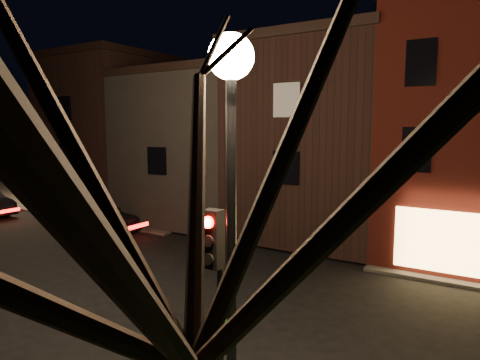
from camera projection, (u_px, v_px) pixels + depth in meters
name	position (u px, v px, depth m)	size (l,w,h in m)	color
ground	(175.00, 287.00, 14.55)	(120.00, 120.00, 0.00)	black
sidewalk_far_left	(152.00, 182.00, 41.88)	(30.00, 30.00, 0.12)	#2D2B28
corner_building	(471.00, 127.00, 17.70)	(6.50, 8.50, 10.50)	#4C130D
row_building_a	(329.00, 138.00, 22.03)	(7.30, 10.30, 9.40)	black
row_building_b	(214.00, 145.00, 25.89)	(7.80, 10.30, 8.40)	black
row_building_c	(129.00, 132.00, 29.59)	(7.30, 10.30, 9.90)	black
street_lamp_near	(231.00, 144.00, 5.62)	(0.60, 0.60, 6.48)	black
street_lamp_far	(19.00, 131.00, 29.10)	(0.60, 0.60, 6.48)	black
traffic_signal	(216.00, 295.00, 6.63)	(0.58, 0.38, 4.05)	black
bare_tree_right	(188.00, 8.00, 2.71)	(6.40, 6.40, 8.50)	black
parked_car_a	(99.00, 215.00, 22.44)	(1.95, 4.83, 1.65)	black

